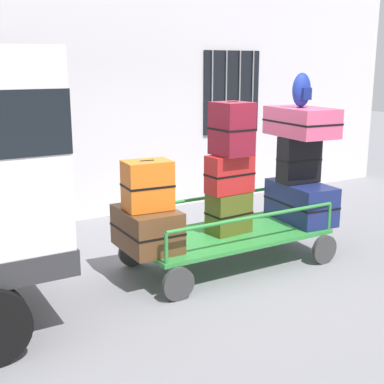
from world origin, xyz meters
The scene contains 13 objects.
ground_plane centered at (0.00, 0.00, 0.00)m, with size 40.00×40.00×0.00m, color gray.
building_wall centered at (0.00, 2.88, 2.50)m, with size 12.00×0.38×5.00m.
luggage_cart centered at (0.21, -0.15, 0.36)m, with size 2.53×1.24×0.43m.
cart_railing centered at (0.21, -0.15, 0.73)m, with size 2.42×1.11×0.37m.
suitcase_left_bottom centered at (-0.94, -0.14, 0.67)m, with size 0.59×0.83×0.48m.
suitcase_left_middle centered at (-0.94, -0.18, 1.19)m, with size 0.56×0.42×0.56m.
suitcase_midleft_bottom centered at (0.21, -0.13, 0.69)m, with size 0.56×0.38×0.52m.
suitcase_midleft_middle centered at (0.21, -0.14, 1.19)m, with size 0.61×0.32×0.48m.
suitcase_midleft_top centered at (0.21, -0.16, 1.75)m, with size 0.43×0.47×0.65m.
suitcase_center_bottom centered at (1.36, -0.19, 0.69)m, with size 0.62×1.05×0.52m.
suitcase_center_middle centered at (1.36, -0.11, 1.26)m, with size 0.59×0.32×0.63m.
suitcase_center_top centered at (1.36, -0.12, 1.77)m, with size 0.67×1.03×0.38m.
backpack centered at (1.31, -0.15, 2.18)m, with size 0.27×0.22×0.44m.
Camera 1 is at (-3.46, -5.41, 2.51)m, focal length 49.46 mm.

